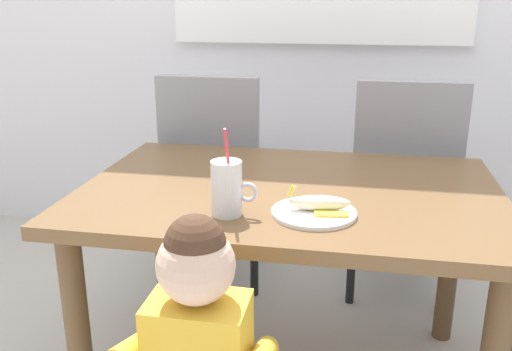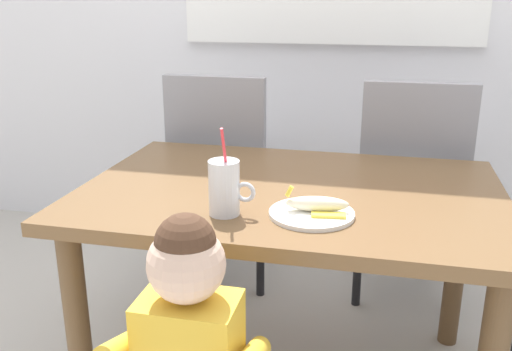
# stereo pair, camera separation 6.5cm
# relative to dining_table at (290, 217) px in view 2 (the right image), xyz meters

# --- Properties ---
(dining_table) EXTENTS (1.28, 0.87, 0.70)m
(dining_table) POSITION_rel_dining_table_xyz_m (0.00, 0.00, 0.00)
(dining_table) COLOR brown
(dining_table) RESTS_ON ground
(dining_chair_left) EXTENTS (0.44, 0.44, 0.96)m
(dining_chair_left) POSITION_rel_dining_table_xyz_m (-0.41, 0.64, -0.06)
(dining_chair_left) COLOR gray
(dining_chair_left) RESTS_ON ground
(dining_chair_right) EXTENTS (0.44, 0.44, 0.96)m
(dining_chair_right) POSITION_rel_dining_table_xyz_m (0.39, 0.65, -0.06)
(dining_chair_right) COLOR gray
(dining_chair_right) RESTS_ON ground
(toddler_standing) EXTENTS (0.33, 0.24, 0.84)m
(toddler_standing) POSITION_rel_dining_table_xyz_m (-0.12, -0.60, -0.08)
(toddler_standing) COLOR #3F4760
(toddler_standing) RESTS_ON ground
(milk_cup) EXTENTS (0.13, 0.09, 0.25)m
(milk_cup) POSITION_rel_dining_table_xyz_m (-0.14, -0.26, 0.17)
(milk_cup) COLOR silver
(milk_cup) RESTS_ON dining_table
(snack_plate) EXTENTS (0.23, 0.23, 0.01)m
(snack_plate) POSITION_rel_dining_table_xyz_m (0.09, -0.21, 0.10)
(snack_plate) COLOR white
(snack_plate) RESTS_ON dining_table
(peeled_banana) EXTENTS (0.17, 0.11, 0.07)m
(peeled_banana) POSITION_rel_dining_table_xyz_m (0.11, -0.21, 0.13)
(peeled_banana) COLOR #F4EAC6
(peeled_banana) RESTS_ON snack_plate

